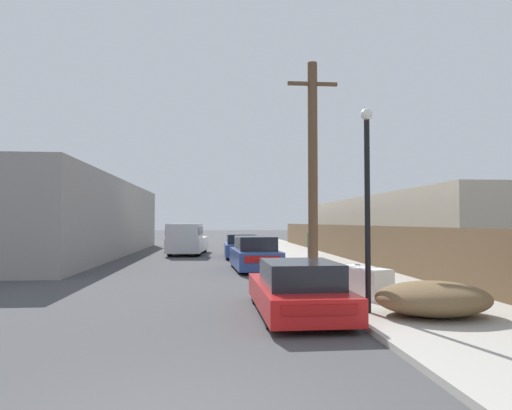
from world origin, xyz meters
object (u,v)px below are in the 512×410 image
car_parked_mid (255,254)px  street_lamp (367,192)px  brush_pile (433,298)px  parked_sports_car_red (297,290)px  utility_pole (313,166)px  pickup_truck (187,239)px  pedestrian (310,244)px  car_parked_far (241,246)px  discarded_fridge (364,282)px

car_parked_mid → street_lamp: 10.15m
brush_pile → parked_sports_car_red: bearing=161.5°
utility_pole → pickup_truck: bearing=112.5°
car_parked_mid → pedestrian: bearing=43.9°
car_parked_mid → brush_pile: car_parked_mid is taller
pickup_truck → street_lamp: (5.09, -19.10, 1.73)m
pedestrian → pickup_truck: bearing=137.8°
car_parked_mid → street_lamp: street_lamp is taller
parked_sports_car_red → car_parked_far: (-0.40, 16.38, 0.08)m
discarded_fridge → brush_pile: bearing=-91.5°
pickup_truck → pedestrian: bearing=142.4°
parked_sports_car_red → utility_pole: 7.06m
pickup_truck → pedestrian: size_ratio=3.45×
car_parked_mid → car_parked_far: 7.02m
utility_pole → brush_pile: bearing=-81.3°
pickup_truck → brush_pile: size_ratio=2.34×
parked_sports_car_red → car_parked_far: bearing=90.4°
discarded_fridge → pedestrian: pedestrian is taller
discarded_fridge → car_parked_far: bearing=81.1°
car_parked_far → pickup_truck: bearing=144.9°
car_parked_far → street_lamp: street_lamp is taller
pedestrian → car_parked_mid: bearing=-132.9°
street_lamp → brush_pile: (1.22, -0.44, -2.22)m
utility_pole → car_parked_far: bearing=101.0°
discarded_fridge → car_parked_mid: (-2.15, 7.92, 0.16)m
car_parked_far → utility_pole: size_ratio=0.61×
parked_sports_car_red → pedestrian: 13.04m
car_parked_mid → brush_pile: bearing=-77.7°
car_parked_far → utility_pole: bearing=-79.2°
car_parked_mid → brush_pile: size_ratio=1.88×
utility_pole → street_lamp: utility_pole is taller
car_parked_mid → street_lamp: (1.62, -9.82, 2.02)m
car_parked_mid → utility_pole: utility_pole is taller
discarded_fridge → car_parked_far: car_parked_far is taller
pickup_truck → street_lamp: street_lamp is taller
street_lamp → pedestrian: bearing=83.6°
parked_sports_car_red → utility_pole: utility_pole is taller
car_parked_mid → car_parked_far: size_ratio=0.96×
car_parked_far → pedestrian: bearing=-48.0°
discarded_fridge → pedestrian: bearing=67.3°
parked_sports_car_red → pickup_truck: pickup_truck is taller
car_parked_mid → pickup_truck: bearing=107.2°
parked_sports_car_red → car_parked_mid: car_parked_mid is taller
parked_sports_car_red → brush_pile: 2.81m
parked_sports_car_red → pedestrian: (2.93, 12.70, 0.39)m
pickup_truck → parked_sports_car_red: bearing=105.6°
parked_sports_car_red → street_lamp: (1.45, -0.46, 2.14)m
car_parked_far → utility_pole: 11.18m
discarded_fridge → utility_pole: 5.72m
car_parked_mid → brush_pile: (2.84, -10.25, -0.20)m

